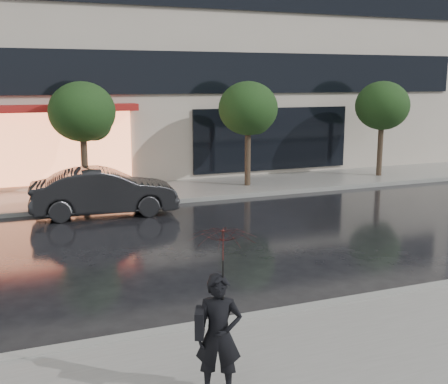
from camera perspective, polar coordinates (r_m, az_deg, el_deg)
ground at (r=11.36m, az=9.29°, el=-9.61°), size 120.00×120.00×0.00m
sidewalk_near at (r=8.96m, az=20.45°, el=-15.73°), size 60.00×4.50×0.12m
sidewalk_far at (r=20.47m, az=-5.58°, el=0.09°), size 60.00×3.50×0.12m
curb_near at (r=10.55m, az=12.14°, el=-10.98°), size 60.00×0.25×0.14m
curb_far at (r=18.83m, az=-4.09°, el=-0.84°), size 60.00×0.25×0.14m
bg_building_right at (r=48.83m, az=19.32°, el=15.38°), size 12.00×12.00×16.00m
tree_mid_west at (r=19.29m, az=-14.05°, el=7.70°), size 2.20×2.20×3.99m
tree_mid_east at (r=20.96m, az=2.58°, el=8.29°), size 2.20×2.20×3.99m
tree_far_east at (r=24.06m, az=15.85°, el=8.27°), size 2.20×2.20×3.99m
parked_car at (r=17.29m, az=-12.06°, el=0.02°), size 4.46×1.93×1.43m
pedestrian_with_umbrella at (r=6.94m, az=-0.30°, el=-9.89°), size 1.09×1.10×2.18m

